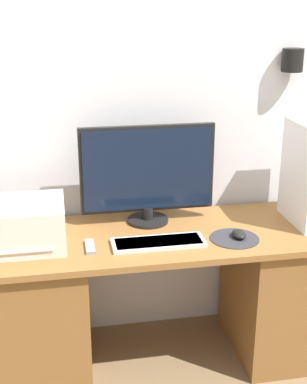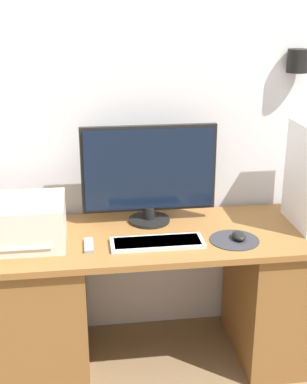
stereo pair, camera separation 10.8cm
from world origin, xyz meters
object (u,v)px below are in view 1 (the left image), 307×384
(monitor, at_px, (148,173))
(remote_control, at_px, (90,247))
(mouse, at_px, (239,234))
(printer, at_px, (23,225))
(keyboard, at_px, (158,242))

(monitor, height_order, remote_control, monitor)
(monitor, relative_size, mouse, 6.96)
(monitor, bearing_deg, printer, -164.02)
(mouse, bearing_deg, keyboard, 179.85)
(mouse, xyz_separation_m, printer, (-0.98, 0.11, 0.08))
(keyboard, xyz_separation_m, remote_control, (-0.31, 0.02, -0.00))
(keyboard, relative_size, mouse, 4.49)
(monitor, height_order, mouse, monitor)
(keyboard, bearing_deg, mouse, -0.15)
(keyboard, xyz_separation_m, mouse, (0.38, -0.00, 0.01))
(keyboard, xyz_separation_m, printer, (-0.60, 0.11, 0.09))
(monitor, bearing_deg, remote_control, -139.97)
(mouse, height_order, remote_control, mouse)
(monitor, relative_size, keyboard, 1.55)
(monitor, relative_size, printer, 1.79)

